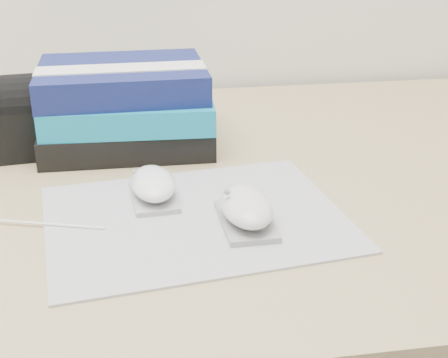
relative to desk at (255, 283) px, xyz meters
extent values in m
cube|color=tan|center=(0.00, -0.06, 0.22)|extent=(1.60, 0.80, 0.03)
cube|color=tan|center=(0.00, 0.32, -0.15)|extent=(1.52, 0.03, 0.35)
cube|color=gray|center=(-0.12, -0.21, 0.24)|extent=(0.37, 0.30, 0.00)
cube|color=#A1A1A3|center=(-0.16, -0.15, 0.24)|extent=(0.06, 0.10, 0.01)
ellipsoid|color=white|center=(-0.16, -0.15, 0.26)|extent=(0.06, 0.10, 0.03)
ellipsoid|color=gray|center=(-0.19, -0.15, 0.28)|extent=(0.01, 0.01, 0.01)
cube|color=gray|center=(-0.06, -0.23, 0.24)|extent=(0.06, 0.11, 0.01)
ellipsoid|color=silver|center=(-0.06, -0.23, 0.26)|extent=(0.06, 0.10, 0.03)
ellipsoid|color=gray|center=(-0.09, -0.23, 0.28)|extent=(0.01, 0.01, 0.01)
cylinder|color=white|center=(-0.33, -0.19, 0.24)|extent=(0.22, 0.07, 0.00)
cube|color=black|center=(-0.19, 0.06, 0.25)|extent=(0.25, 0.20, 0.04)
cube|color=#1086AD|center=(-0.19, 0.05, 0.29)|extent=(0.25, 0.20, 0.04)
cube|color=navy|center=(-0.19, 0.06, 0.33)|extent=(0.24, 0.19, 0.04)
cube|color=white|center=(-0.19, 0.04, 0.36)|extent=(0.24, 0.05, 0.00)
cube|color=black|center=(-0.36, 0.04, 0.27)|extent=(0.14, 0.10, 0.07)
cylinder|color=black|center=(-0.36, 0.04, 0.31)|extent=(0.14, 0.10, 0.09)
camera|label=1|loc=(-0.19, -0.85, 0.57)|focal=50.00mm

